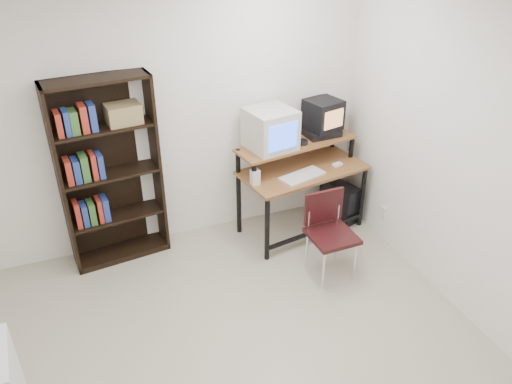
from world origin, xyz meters
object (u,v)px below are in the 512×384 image
object	(u,v)px
computer_desk	(301,171)
crt_monitor	(270,129)
bookshelf	(109,171)
school_chair	(329,226)
pc_tower	(339,201)
crt_tv	(323,115)

from	to	relation	value
computer_desk	crt_monitor	distance (m)	0.58
crt_monitor	bookshelf	world-z (taller)	bookshelf
bookshelf	crt_monitor	bearing A→B (deg)	-12.11
crt_monitor	school_chair	size ratio (longest dim) A/B	0.62
school_chair	bookshelf	size ratio (longest dim) A/B	0.45
crt_monitor	bookshelf	size ratio (longest dim) A/B	0.28
pc_tower	bookshelf	size ratio (longest dim) A/B	0.24
crt_monitor	pc_tower	distance (m)	1.28
computer_desk	school_chair	size ratio (longest dim) A/B	1.69
pc_tower	bookshelf	world-z (taller)	bookshelf
computer_desk	crt_tv	xyz separation A→B (m)	(0.32, 0.20, 0.51)
crt_monitor	crt_tv	distance (m)	0.65
computer_desk	school_chair	world-z (taller)	computer_desk
crt_tv	school_chair	bearing A→B (deg)	-126.65
school_chair	crt_tv	bearing A→B (deg)	66.21
school_chair	bookshelf	xyz separation A→B (m)	(-1.82, 1.01, 0.44)
school_chair	bookshelf	bearing A→B (deg)	149.69
crt_monitor	bookshelf	distance (m)	1.60
crt_monitor	pc_tower	bearing A→B (deg)	-15.13
crt_tv	pc_tower	xyz separation A→B (m)	(0.19, -0.17, -1.00)
crt_tv	school_chair	distance (m)	1.26
computer_desk	school_chair	bearing A→B (deg)	-105.53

